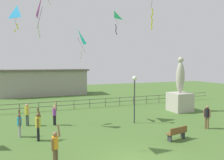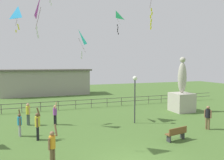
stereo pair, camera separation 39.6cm
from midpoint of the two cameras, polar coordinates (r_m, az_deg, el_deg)
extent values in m
cube|color=#B2AD9E|center=(22.95, 18.47, -5.61)|extent=(1.99, 1.99, 1.88)
ellipsoid|color=#B2AD9E|center=(22.67, 18.62, 0.59)|extent=(0.90, 0.76, 3.09)
sphere|color=#B2AD9E|center=(22.64, 18.72, 5.13)|extent=(0.56, 0.56, 0.56)
cylinder|color=#38383D|center=(17.49, 6.72, -5.75)|extent=(0.10, 0.10, 3.50)
sphere|color=white|center=(17.26, 6.77, 0.48)|extent=(0.36, 0.36, 0.36)
cube|color=brown|center=(14.47, 17.35, -13.33)|extent=(1.55, 0.67, 0.06)
cube|color=brown|center=(14.29, 17.91, -12.65)|extent=(1.49, 0.33, 0.36)
cube|color=#333338|center=(14.12, 15.63, -14.70)|extent=(0.08, 0.36, 0.45)
cube|color=#333338|center=(14.97, 18.92, -13.68)|extent=(0.08, 0.36, 0.45)
cylinder|color=#3F4C47|center=(18.28, -20.90, -9.77)|extent=(0.15, 0.15, 0.88)
cylinder|color=#3F4C47|center=(18.13, -20.63, -9.87)|extent=(0.15, 0.15, 0.88)
cylinder|color=gold|center=(18.04, -20.83, -7.51)|extent=(0.32, 0.32, 0.62)
sphere|color=tan|center=(17.96, -20.86, -6.18)|extent=(0.23, 0.23, 0.23)
cylinder|color=tan|center=(18.23, -21.15, -7.52)|extent=(0.10, 0.10, 0.59)
cylinder|color=tan|center=(17.86, -20.49, -7.74)|extent=(0.10, 0.10, 0.59)
cylinder|color=black|center=(14.66, -18.34, -13.17)|extent=(0.15, 0.15, 0.88)
cylinder|color=black|center=(14.50, -18.39, -13.36)|extent=(0.15, 0.15, 0.88)
cylinder|color=gold|center=(14.38, -18.43, -10.42)|extent=(0.32, 0.32, 0.62)
sphere|color=brown|center=(14.28, -18.47, -8.76)|extent=(0.23, 0.23, 0.23)
cylinder|color=brown|center=(14.46, -18.22, -8.10)|extent=(0.26, 0.12, 0.59)
cylinder|color=brown|center=(14.18, -18.48, -10.78)|extent=(0.10, 0.10, 0.59)
cylinder|color=#99999E|center=(15.80, -22.66, -12.22)|extent=(0.13, 0.13, 0.76)
cylinder|color=#99999E|center=(15.66, -22.56, -12.37)|extent=(0.13, 0.13, 0.76)
cylinder|color=#268CBF|center=(15.56, -22.68, -9.99)|extent=(0.28, 0.28, 0.54)
sphere|color=brown|center=(15.48, -22.72, -8.65)|extent=(0.20, 0.20, 0.20)
cylinder|color=brown|center=(15.64, -22.68, -8.12)|extent=(0.16, 0.12, 0.52)
cylinder|color=brown|center=(15.39, -22.54, -10.27)|extent=(0.08, 0.08, 0.51)
cylinder|color=black|center=(17.64, -14.09, -10.27)|extent=(0.13, 0.13, 0.79)
cylinder|color=black|center=(17.76, -14.40, -10.17)|extent=(0.13, 0.13, 0.79)
cylinder|color=purple|center=(17.55, -14.28, -8.09)|extent=(0.29, 0.29, 0.56)
sphere|color=tan|center=(17.47, -14.30, -6.86)|extent=(0.21, 0.21, 0.21)
cylinder|color=tan|center=(17.27, -14.04, -6.60)|extent=(0.20, 0.17, 0.54)
cylinder|color=tan|center=(17.70, -14.67, -8.10)|extent=(0.09, 0.09, 0.53)
cylinder|color=brown|center=(17.57, 24.37, -10.42)|extent=(0.15, 0.15, 0.88)
cylinder|color=brown|center=(17.51, 24.92, -10.48)|extent=(0.15, 0.15, 0.88)
cylinder|color=black|center=(17.37, 24.72, -8.05)|extent=(0.32, 0.32, 0.62)
sphere|color=#8C6647|center=(17.29, 24.76, -6.66)|extent=(0.24, 0.24, 0.24)
cylinder|color=#8C6647|center=(17.44, 24.04, -8.11)|extent=(0.10, 0.10, 0.59)
cylinder|color=#8C6647|center=(17.31, 25.40, -8.24)|extent=(0.10, 0.10, 0.59)
cylinder|color=brown|center=(11.10, -14.17, -18.99)|extent=(0.14, 0.14, 0.83)
cylinder|color=brown|center=(10.99, -14.78, -19.24)|extent=(0.14, 0.14, 0.83)
cylinder|color=orange|center=(10.79, -14.55, -15.66)|extent=(0.30, 0.30, 0.59)
sphere|color=#8C6647|center=(10.66, -14.59, -13.62)|extent=(0.22, 0.22, 0.22)
cylinder|color=#8C6647|center=(10.73, -13.64, -12.83)|extent=(0.19, 0.20, 0.56)
cylinder|color=#8C6647|center=(10.66, -15.32, -16.12)|extent=(0.09, 0.09, 0.55)
pyramid|color=#B22DB2|center=(12.56, -17.46, 17.99)|extent=(0.39, 0.75, 1.16)
cylinder|color=#4C381E|center=(12.45, -18.11, 15.39)|extent=(0.31, 0.05, 1.16)
cube|color=white|center=(12.30, -18.51, 12.98)|extent=(0.11, 0.03, 0.21)
cube|color=white|center=(12.28, -18.35, 11.96)|extent=(0.09, 0.04, 0.20)
cube|color=white|center=(12.27, -18.15, 10.94)|extent=(0.11, 0.03, 0.21)
pyramid|color=#198CD1|center=(18.10, -23.02, 16.12)|extent=(0.89, 0.90, 0.98)
cylinder|color=#4C381E|center=(17.91, -23.31, 14.64)|extent=(0.22, 0.21, 0.98)
cube|color=yellow|center=(17.85, -23.10, 13.20)|extent=(0.11, 0.04, 0.21)
cube|color=yellow|center=(17.84, -22.92, 12.50)|extent=(0.11, 0.03, 0.21)
cube|color=yellow|center=(17.72, -23.54, 11.82)|extent=(0.10, 0.05, 0.20)
cylinder|color=#4C381E|center=(14.20, 11.24, 20.20)|extent=(0.48, 0.48, 1.17)
cube|color=yellow|center=(14.06, 11.25, 17.84)|extent=(0.09, 0.03, 0.20)
cube|color=yellow|center=(14.06, 11.39, 16.91)|extent=(0.08, 0.05, 0.20)
cube|color=yellow|center=(13.90, 11.04, 16.14)|extent=(0.09, 0.01, 0.20)
cube|color=yellow|center=(13.91, 11.19, 15.20)|extent=(0.11, 0.04, 0.21)
cube|color=yellow|center=(13.84, 11.10, 14.33)|extent=(0.09, 0.05, 0.20)
cube|color=yellow|center=(13.81, 11.11, 13.43)|extent=(0.11, 0.01, 0.21)
cube|color=white|center=(19.53, -15.58, 19.49)|extent=(0.10, 0.02, 0.20)
cube|color=white|center=(19.53, -15.28, 18.83)|extent=(0.09, 0.02, 0.20)
pyramid|color=#1EB759|center=(24.55, 1.51, 16.60)|extent=(1.16, 1.02, 1.01)
cylinder|color=#4C381E|center=(24.21, 2.09, 15.56)|extent=(0.29, 0.64, 1.01)
cube|color=black|center=(24.03, 1.91, 14.33)|extent=(0.09, 0.03, 0.20)
cube|color=black|center=(24.07, 2.09, 13.78)|extent=(0.11, 0.05, 0.21)
cube|color=black|center=(23.99, 1.97, 13.28)|extent=(0.09, 0.04, 0.20)
cube|color=black|center=(23.94, 1.95, 12.76)|extent=(0.09, 0.05, 0.20)
cube|color=black|center=(24.02, 2.18, 12.20)|extent=(0.11, 0.05, 0.21)
pyramid|color=#19B2B2|center=(18.18, -8.35, 11.10)|extent=(0.68, 1.07, 1.23)
cylinder|color=#4C381E|center=(18.17, -7.36, 9.18)|extent=(0.63, 0.05, 1.23)
cube|color=white|center=(18.10, -7.43, 7.24)|extent=(0.10, 0.03, 0.21)
cube|color=white|center=(18.10, -7.37, 6.54)|extent=(0.10, 0.05, 0.20)
cube|color=white|center=(18.06, -7.49, 5.85)|extent=(0.09, 0.03, 0.20)
cylinder|color=#4C4742|center=(23.18, -26.91, -6.92)|extent=(0.06, 0.06, 0.95)
cylinder|color=#4C4742|center=(23.02, -22.39, -6.86)|extent=(0.06, 0.06, 0.95)
cylinder|color=#4C4742|center=(23.00, -17.97, -6.75)|extent=(0.06, 0.06, 0.95)
cylinder|color=#4C4742|center=(23.12, -13.60, -6.61)|extent=(0.06, 0.06, 0.95)
cylinder|color=#4C4742|center=(23.38, -9.13, -6.43)|extent=(0.06, 0.06, 0.95)
cylinder|color=#4C4742|center=(23.76, -5.02, -6.22)|extent=(0.06, 0.06, 0.95)
cylinder|color=#4C4742|center=(24.28, -0.85, -5.98)|extent=(0.06, 0.06, 0.95)
cylinder|color=#4C4742|center=(24.90, 2.99, -5.73)|extent=(0.06, 0.06, 0.95)
cylinder|color=#4C4742|center=(25.62, 6.64, -5.47)|extent=(0.06, 0.06, 0.95)
cylinder|color=#4C4742|center=(26.47, 10.15, -5.20)|extent=(0.06, 0.06, 0.95)
cylinder|color=#4C4742|center=(27.38, 13.34, -4.93)|extent=(0.06, 0.06, 0.95)
cylinder|color=#4C4742|center=(28.38, 16.35, -4.67)|extent=(0.06, 0.06, 0.95)
cylinder|color=#4C4742|center=(29.45, 19.12, -4.41)|extent=(0.06, 0.06, 0.95)
cylinder|color=#4C4742|center=(30.60, 21.73, -4.16)|extent=(0.06, 0.06, 0.95)
cube|color=#4C4742|center=(23.35, -8.62, -5.35)|extent=(36.00, 0.05, 0.05)
cube|color=#4C4742|center=(23.42, -8.60, -6.40)|extent=(36.00, 0.05, 0.05)
cube|color=gray|center=(34.77, -16.55, -0.74)|extent=(12.70, 3.77, 3.76)
cube|color=#59544C|center=(34.66, -16.62, 2.55)|extent=(13.30, 4.37, 0.24)
camera|label=1|loc=(0.20, -89.30, 0.05)|focal=34.43mm
camera|label=2|loc=(0.20, 90.70, -0.05)|focal=34.43mm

